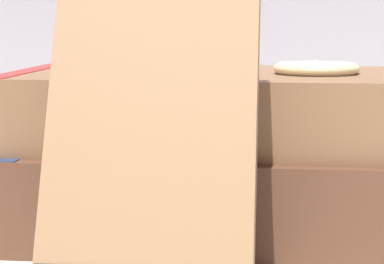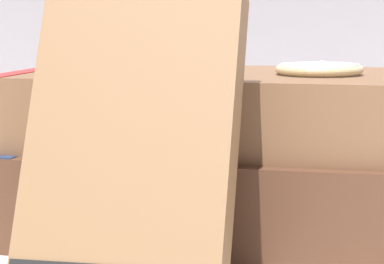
# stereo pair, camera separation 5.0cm
# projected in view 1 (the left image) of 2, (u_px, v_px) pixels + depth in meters

# --- Properties ---
(ground_plane) EXTENTS (3.00, 3.00, 0.00)m
(ground_plane) POSITION_uv_depth(u_px,v_px,m) (200.00, 248.00, 0.49)
(ground_plane) COLOR silver
(book_flat_bottom) EXTENTS (0.23, 0.14, 0.05)m
(book_flat_bottom) POSITION_uv_depth(u_px,v_px,m) (215.00, 190.00, 0.52)
(book_flat_bottom) COLOR #4C2D1E
(book_flat_bottom) RESTS_ON ground_plane
(book_flat_top) EXTENTS (0.23, 0.14, 0.04)m
(book_flat_top) POSITION_uv_depth(u_px,v_px,m) (202.00, 108.00, 0.52)
(book_flat_top) COLOR brown
(book_flat_top) RESTS_ON book_flat_bottom
(book_leaning_front) EXTENTS (0.09, 0.08, 0.14)m
(book_leaning_front) POSITION_uv_depth(u_px,v_px,m) (152.00, 149.00, 0.41)
(book_leaning_front) COLOR brown
(book_leaning_front) RESTS_ON ground_plane
(pocket_watch) EXTENTS (0.05, 0.05, 0.01)m
(pocket_watch) POSITION_uv_depth(u_px,v_px,m) (316.00, 68.00, 0.50)
(pocket_watch) COLOR silver
(pocket_watch) RESTS_ON book_flat_top
(reading_glasses) EXTENTS (0.10, 0.06, 0.00)m
(reading_glasses) POSITION_uv_depth(u_px,v_px,m) (176.00, 175.00, 0.69)
(reading_glasses) COLOR black
(reading_glasses) RESTS_ON ground_plane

